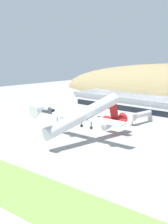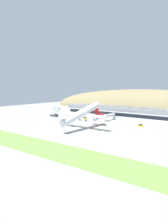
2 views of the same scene
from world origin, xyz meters
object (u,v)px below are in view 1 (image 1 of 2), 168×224
(service_car_1, at_px, (98,118))
(traffic_cone_0, at_px, (100,123))
(box_truck, at_px, (48,110))
(jetway_0, at_px, (139,115))
(terminal_building, at_px, (163,108))
(cargo_airplane, at_px, (85,116))

(service_car_1, xyz_separation_m, traffic_cone_0, (7.44, -6.69, -0.33))
(box_truck, relative_size, traffic_cone_0, 14.70)
(box_truck, height_order, traffic_cone_0, box_truck)
(jetway_0, distance_m, service_car_1, 21.00)
(service_car_1, xyz_separation_m, box_truck, (-30.78, -5.78, 0.92))
(terminal_building, height_order, box_truck, terminal_building)
(box_truck, xyz_separation_m, traffic_cone_0, (38.22, -0.91, -1.25))
(box_truck, bearing_deg, jetway_0, 12.62)
(terminal_building, distance_m, traffic_cone_0, 33.69)
(jetway_0, xyz_separation_m, traffic_cone_0, (-12.51, -12.27, -3.71))
(terminal_building, bearing_deg, traffic_cone_0, -114.63)
(cargo_airplane, distance_m, box_truck, 63.01)
(jetway_0, relative_size, service_car_1, 4.21)
(terminal_building, xyz_separation_m, traffic_cone_0, (-13.88, -30.26, -5.12))
(cargo_airplane, height_order, box_truck, cargo_airplane)
(cargo_airplane, bearing_deg, terminal_building, 93.25)
(jetway_0, bearing_deg, traffic_cone_0, -135.55)
(terminal_building, bearing_deg, service_car_1, -132.13)
(terminal_building, height_order, jetway_0, terminal_building)
(jetway_0, height_order, cargo_airplane, cargo_airplane)
(service_car_1, bearing_deg, jetway_0, 15.62)
(terminal_building, height_order, traffic_cone_0, terminal_building)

